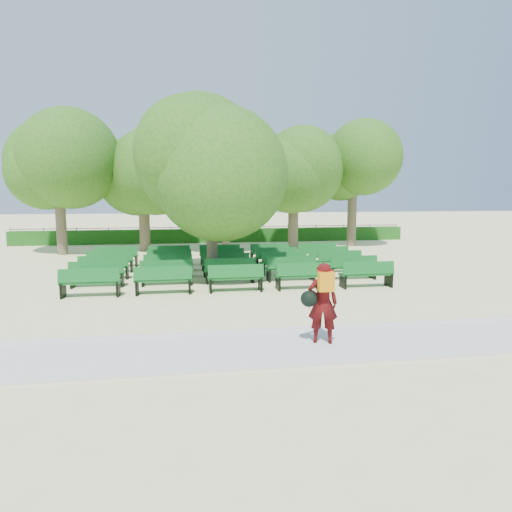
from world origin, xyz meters
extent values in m
plane|color=beige|center=(0.00, 0.00, 0.00)|extent=(120.00, 120.00, 0.00)
cube|color=silver|center=(0.00, -7.40, 0.03)|extent=(30.00, 2.20, 0.06)
cube|color=silver|center=(0.00, -6.25, 0.05)|extent=(30.00, 0.12, 0.10)
cube|color=#1D5816|center=(0.00, 14.00, 0.45)|extent=(26.00, 0.70, 0.90)
cube|color=#105C1D|center=(-0.54, 1.44, 0.46)|extent=(1.88, 0.66, 0.06)
cube|color=#105C1D|center=(-0.54, 1.23, 0.72)|extent=(1.85, 0.28, 0.43)
cylinder|color=brown|center=(-1.16, 0.52, 1.49)|extent=(0.41, 0.41, 2.98)
ellipsoid|color=#34651B|center=(-1.16, 0.52, 4.28)|extent=(4.73, 4.73, 4.26)
imported|color=#460A0B|center=(0.68, -7.30, 0.93)|extent=(0.72, 0.57, 1.75)
cube|color=orange|center=(0.68, -7.49, 1.43)|extent=(0.33, 0.16, 0.41)
sphere|color=black|center=(0.35, -7.35, 1.05)|extent=(0.35, 0.35, 0.35)
camera|label=1|loc=(-2.25, -16.45, 3.26)|focal=32.00mm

